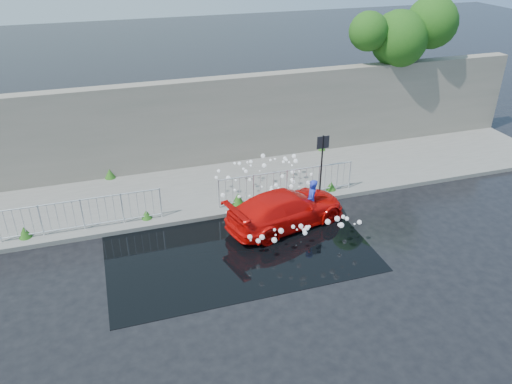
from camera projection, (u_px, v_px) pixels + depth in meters
ground at (230, 270)px, 14.56m from camera, size 90.00×90.00×0.00m
pavement at (196, 190)px, 18.72m from camera, size 30.00×4.00×0.15m
curb at (208, 217)px, 17.04m from camera, size 30.00×0.25×0.16m
retaining_wall at (182, 125)px, 19.70m from camera, size 30.00×0.60×3.50m
puddle at (238, 248)px, 15.53m from camera, size 8.00×5.00×0.01m
sign_post at (322, 156)px, 17.46m from camera, size 0.45×0.06×2.50m
tree at (407, 33)px, 21.11m from camera, size 4.93×2.42×6.31m
railing_left at (82, 213)px, 15.96m from camera, size 5.05×0.05×1.10m
railing_right at (287, 183)px, 17.82m from camera, size 5.05×0.05×1.10m
weeds at (190, 192)px, 18.05m from camera, size 12.17×3.93×0.44m
water_spray at (280, 193)px, 17.05m from camera, size 3.65×5.77×1.07m
red_car at (286, 209)px, 16.47m from camera, size 4.44×2.66×1.20m
person at (311, 201)px, 16.58m from camera, size 0.54×0.65×1.54m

